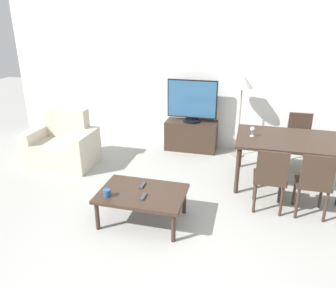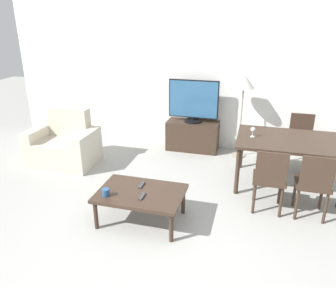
# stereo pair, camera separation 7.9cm
# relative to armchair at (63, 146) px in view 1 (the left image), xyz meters

# --- Properties ---
(ground_plane) EXTENTS (18.00, 18.00, 0.00)m
(ground_plane) POSITION_rel_armchair_xyz_m (2.24, -1.99, -0.31)
(ground_plane) COLOR #9E9E99
(wall_back) EXTENTS (7.90, 0.06, 2.70)m
(wall_back) POSITION_rel_armchair_xyz_m (2.24, 1.43, 1.04)
(wall_back) COLOR white
(wall_back) RESTS_ON ground_plane
(armchair) EXTENTS (1.08, 0.73, 0.90)m
(armchair) POSITION_rel_armchair_xyz_m (0.00, 0.00, 0.00)
(armchair) COLOR beige
(armchair) RESTS_ON ground_plane
(tv_stand) EXTENTS (0.94, 0.40, 0.54)m
(tv_stand) POSITION_rel_armchair_xyz_m (1.96, 1.15, -0.04)
(tv_stand) COLOR #38281E
(tv_stand) RESTS_ON ground_plane
(tv) EXTENTS (0.89, 0.31, 0.76)m
(tv) POSITION_rel_armchair_xyz_m (1.96, 1.15, 0.61)
(tv) COLOR black
(tv) RESTS_ON tv_stand
(coffee_table) EXTENTS (1.02, 0.70, 0.40)m
(coffee_table) POSITION_rel_armchair_xyz_m (1.82, -1.27, 0.04)
(coffee_table) COLOR #38281E
(coffee_table) RESTS_ON ground_plane
(dining_table) EXTENTS (1.45, 1.00, 0.73)m
(dining_table) POSITION_rel_armchair_xyz_m (3.55, 0.15, 0.34)
(dining_table) COLOR #38281E
(dining_table) RESTS_ON ground_plane
(dining_chair_near) EXTENTS (0.40, 0.40, 0.86)m
(dining_chair_near) POSITION_rel_armchair_xyz_m (3.30, -0.65, 0.18)
(dining_chair_near) COLOR #38281E
(dining_chair_near) RESTS_ON ground_plane
(dining_chair_far) EXTENTS (0.40, 0.40, 0.86)m
(dining_chair_far) POSITION_rel_armchair_xyz_m (3.80, 0.96, 0.18)
(dining_chair_far) COLOR #38281E
(dining_chair_far) RESTS_ON ground_plane
(dining_chair_near_right) EXTENTS (0.40, 0.40, 0.86)m
(dining_chair_near_right) POSITION_rel_armchair_xyz_m (3.80, -0.65, 0.18)
(dining_chair_near_right) COLOR #38281E
(dining_chair_near_right) RESTS_ON ground_plane
(floor_lamp) EXTENTS (0.36, 0.36, 1.46)m
(floor_lamp) POSITION_rel_armchair_xyz_m (2.82, 1.07, 0.96)
(floor_lamp) COLOR gray
(floor_lamp) RESTS_ON ground_plane
(remote_primary) EXTENTS (0.04, 0.15, 0.02)m
(remote_primary) POSITION_rel_armchair_xyz_m (1.88, -1.38, 0.09)
(remote_primary) COLOR #38383D
(remote_primary) RESTS_ON coffee_table
(remote_secondary) EXTENTS (0.04, 0.15, 0.02)m
(remote_secondary) POSITION_rel_armchair_xyz_m (1.78, -1.12, 0.09)
(remote_secondary) COLOR #38383D
(remote_secondary) RESTS_ON coffee_table
(cup_white_near) EXTENTS (0.09, 0.09, 0.09)m
(cup_white_near) POSITION_rel_armchair_xyz_m (1.46, -1.46, 0.13)
(cup_white_near) COLOR navy
(cup_white_near) RESTS_ON coffee_table
(wine_glass_left) EXTENTS (0.07, 0.07, 0.15)m
(wine_glass_left) POSITION_rel_armchair_xyz_m (3.04, 0.11, 0.52)
(wine_glass_left) COLOR silver
(wine_glass_left) RESTS_ON dining_table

